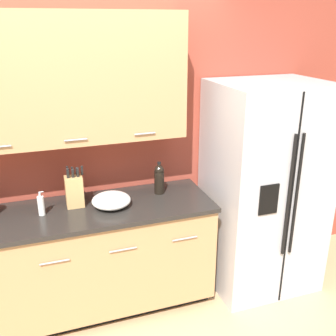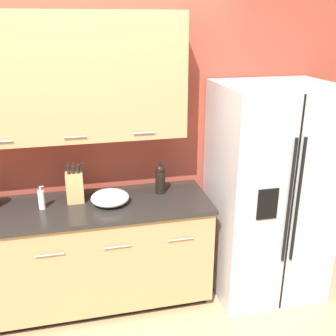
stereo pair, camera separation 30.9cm
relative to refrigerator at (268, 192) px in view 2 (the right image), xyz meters
name	(u,v)px [view 2 (the right image)]	position (x,y,z in m)	size (l,w,h in m)	color
wall_back	(78,128)	(-1.52, 0.36, 0.55)	(10.00, 0.39, 2.60)	#993D2D
counter_unit	(85,255)	(-1.54, 0.07, -0.44)	(2.02, 0.64, 0.92)	black
refrigerator	(268,192)	(0.00, 0.00, 0.00)	(0.90, 0.79, 1.81)	#B2B2B5
knife_block	(75,187)	(-1.58, 0.15, 0.14)	(0.14, 0.11, 0.33)	tan
wine_bottle	(160,178)	(-0.89, 0.17, 0.14)	(0.08, 0.08, 0.27)	black
soap_dispenser	(41,199)	(-1.83, 0.08, 0.09)	(0.05, 0.05, 0.19)	white
mixing_bowl	(110,198)	(-1.32, 0.05, 0.06)	(0.30, 0.30, 0.10)	white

